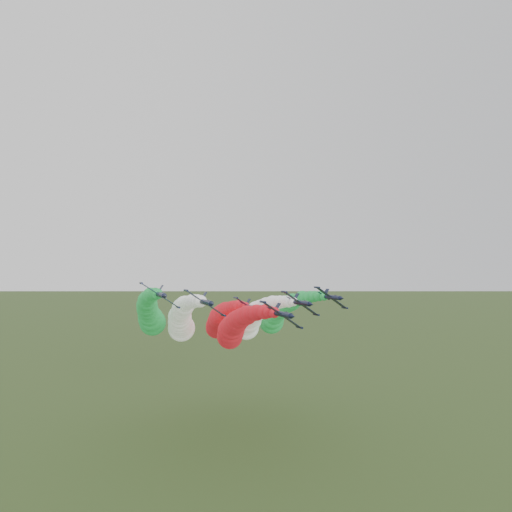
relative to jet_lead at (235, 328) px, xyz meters
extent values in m
plane|color=#49602A|center=(3.10, -37.28, -31.23)|extent=(3000.00, 3000.00, 0.00)
cylinder|color=black|center=(-4.49, -39.59, 7.12)|extent=(1.40, 8.29, 1.40)
cone|color=black|center=(-4.49, -44.47, 7.12)|extent=(1.28, 1.66, 1.28)
cone|color=black|center=(-4.49, -35.08, 7.12)|extent=(1.28, 0.83, 1.28)
ellipsoid|color=black|center=(-4.29, -41.43, 7.43)|extent=(0.93, 1.73, 0.88)
cube|color=black|center=(-4.57, -39.77, 7.01)|extent=(7.41, 1.75, 5.00)
cylinder|color=black|center=(-8.24, -39.77, 9.46)|extent=(0.56, 2.39, 0.56)
cylinder|color=black|center=(-0.89, -39.77, 4.55)|extent=(0.56, 2.39, 0.56)
cube|color=black|center=(-3.90, -36.09, 8.00)|extent=(1.28, 1.38, 1.83)
cube|color=black|center=(-4.41, -36.09, 7.24)|extent=(2.96, 1.01, 2.02)
sphere|color=red|center=(-4.49, -36.37, 7.12)|extent=(2.10, 2.10, 2.10)
sphere|color=red|center=(-4.47, -33.88, 7.03)|extent=(2.44, 2.44, 2.44)
sphere|color=red|center=(-4.41, -31.39, 6.84)|extent=(2.98, 2.98, 2.98)
sphere|color=red|center=(-4.32, -28.90, 6.59)|extent=(2.92, 2.92, 2.92)
sphere|color=red|center=(-4.18, -26.41, 6.27)|extent=(3.42, 3.42, 3.42)
sphere|color=red|center=(-4.01, -23.93, 5.91)|extent=(3.21, 3.21, 3.21)
sphere|color=red|center=(-3.80, -21.44, 5.49)|extent=(3.79, 3.79, 3.79)
sphere|color=red|center=(-3.56, -18.95, 5.04)|extent=(4.39, 4.39, 4.39)
sphere|color=red|center=(-3.27, -16.46, 4.54)|extent=(4.00, 4.00, 4.00)
sphere|color=red|center=(-2.95, -13.98, 4.01)|extent=(4.69, 4.69, 4.69)
sphere|color=red|center=(-2.58, -11.49, 3.44)|extent=(4.65, 4.65, 4.65)
sphere|color=red|center=(-2.18, -9.00, 2.83)|extent=(5.27, 5.27, 5.27)
sphere|color=red|center=(-1.74, -6.51, 2.19)|extent=(5.65, 5.65, 5.65)
sphere|color=red|center=(-1.27, -4.02, 1.51)|extent=(5.62, 5.62, 5.62)
sphere|color=red|center=(-0.75, -1.54, 0.81)|extent=(5.62, 5.62, 5.62)
sphere|color=red|center=(-0.20, 0.95, 0.07)|extent=(6.65, 6.65, 6.65)
sphere|color=red|center=(0.39, 3.44, -0.70)|extent=(5.90, 5.90, 5.90)
sphere|color=red|center=(1.02, 5.93, -1.49)|extent=(7.36, 7.36, 7.36)
sphere|color=red|center=(1.69, 8.41, -2.32)|extent=(6.10, 6.10, 6.10)
sphere|color=red|center=(2.39, 10.90, -3.17)|extent=(7.15, 7.15, 7.15)
sphere|color=red|center=(3.14, 13.39, -4.05)|extent=(7.42, 7.42, 7.42)
cylinder|color=black|center=(-16.70, -31.32, 9.06)|extent=(1.40, 8.29, 1.40)
cone|color=black|center=(-16.70, -36.20, 9.06)|extent=(1.28, 1.66, 1.28)
cone|color=black|center=(-16.70, -26.81, 9.06)|extent=(1.28, 0.83, 1.28)
ellipsoid|color=black|center=(-16.50, -33.16, 9.36)|extent=(0.93, 1.73, 0.88)
cube|color=black|center=(-16.78, -31.50, 8.94)|extent=(7.41, 1.75, 5.00)
cylinder|color=black|center=(-20.46, -31.50, 11.40)|extent=(0.56, 2.39, 0.56)
cylinder|color=black|center=(-13.10, -31.50, 6.49)|extent=(0.56, 2.39, 0.56)
cube|color=black|center=(-16.11, -27.82, 9.94)|extent=(1.28, 1.38, 1.83)
cube|color=black|center=(-16.63, -27.82, 9.17)|extent=(2.96, 1.01, 2.02)
sphere|color=white|center=(-16.70, -28.10, 9.06)|extent=(2.44, 2.44, 2.44)
sphere|color=white|center=(-16.68, -25.61, 8.96)|extent=(2.64, 2.64, 2.64)
sphere|color=white|center=(-16.63, -23.12, 8.78)|extent=(2.83, 2.83, 2.83)
sphere|color=white|center=(-16.53, -20.63, 8.52)|extent=(3.11, 3.11, 3.11)
sphere|color=white|center=(-16.40, -18.15, 8.21)|extent=(3.04, 3.04, 3.04)
sphere|color=white|center=(-16.23, -15.66, 7.84)|extent=(3.11, 3.11, 3.11)
sphere|color=white|center=(-16.02, -13.17, 7.43)|extent=(3.41, 3.41, 3.41)
sphere|color=white|center=(-15.77, -10.68, 6.97)|extent=(4.50, 4.50, 4.50)
sphere|color=white|center=(-15.48, -8.19, 6.48)|extent=(4.53, 4.53, 4.53)
sphere|color=white|center=(-15.16, -5.71, 5.94)|extent=(5.03, 5.03, 5.03)
sphere|color=white|center=(-14.79, -3.22, 5.37)|extent=(4.21, 4.21, 4.21)
sphere|color=white|center=(-14.39, -0.73, 4.76)|extent=(4.87, 4.87, 4.87)
sphere|color=white|center=(-13.96, 1.76, 4.12)|extent=(4.80, 4.80, 4.80)
sphere|color=white|center=(-13.48, 4.24, 3.45)|extent=(5.33, 5.33, 5.33)
sphere|color=white|center=(-12.96, 6.73, 2.74)|extent=(6.18, 6.18, 6.18)
sphere|color=white|center=(-12.41, 9.22, 2.00)|extent=(5.54, 5.54, 5.54)
sphere|color=white|center=(-11.82, 11.71, 1.24)|extent=(6.41, 6.41, 6.41)
sphere|color=white|center=(-11.19, 14.20, 0.44)|extent=(6.75, 6.75, 6.75)
sphere|color=white|center=(-10.52, 16.68, -0.38)|extent=(6.81, 6.81, 6.81)
sphere|color=white|center=(-9.82, 19.17, -1.24)|extent=(6.94, 6.94, 6.94)
sphere|color=white|center=(-9.07, 21.66, -2.12)|extent=(7.91, 7.91, 7.91)
cylinder|color=black|center=(4.02, -30.32, 8.37)|extent=(1.40, 8.29, 1.40)
cone|color=black|center=(4.02, -35.20, 8.37)|extent=(1.28, 1.66, 1.28)
cone|color=black|center=(4.02, -25.80, 8.37)|extent=(1.28, 0.83, 1.28)
ellipsoid|color=black|center=(4.22, -32.16, 8.68)|extent=(0.93, 1.73, 0.88)
cube|color=black|center=(3.94, -30.50, 8.26)|extent=(7.41, 1.75, 5.00)
cylinder|color=black|center=(0.27, -30.50, 10.71)|extent=(0.56, 2.39, 0.56)
cylinder|color=black|center=(7.62, -30.50, 5.80)|extent=(0.56, 2.39, 0.56)
cube|color=black|center=(4.61, -26.82, 9.25)|extent=(1.28, 1.38, 1.83)
cube|color=black|center=(4.10, -26.82, 8.49)|extent=(2.96, 1.01, 2.02)
sphere|color=white|center=(4.02, -27.09, 8.37)|extent=(1.92, 1.92, 1.92)
sphere|color=white|center=(4.04, -24.60, 8.28)|extent=(2.62, 2.62, 2.62)
sphere|color=white|center=(4.10, -22.12, 8.09)|extent=(2.68, 2.68, 2.68)
sphere|color=white|center=(4.19, -19.63, 7.84)|extent=(2.98, 2.98, 2.98)
sphere|color=white|center=(4.32, -17.14, 7.52)|extent=(3.22, 3.22, 3.22)
sphere|color=white|center=(4.50, -14.65, 7.16)|extent=(3.79, 3.79, 3.79)
sphere|color=white|center=(4.71, -12.17, 6.75)|extent=(3.63, 3.63, 3.63)
sphere|color=white|center=(4.95, -9.68, 6.29)|extent=(4.11, 4.11, 4.11)
sphere|color=white|center=(5.24, -7.19, 5.79)|extent=(3.81, 3.81, 3.81)
sphere|color=white|center=(5.56, -4.70, 5.26)|extent=(4.50, 4.50, 4.50)
sphere|color=white|center=(5.93, -2.21, 4.69)|extent=(4.32, 4.32, 4.32)
sphere|color=white|center=(6.33, 0.27, 4.08)|extent=(5.38, 5.38, 5.38)
sphere|color=white|center=(6.77, 2.76, 3.44)|extent=(5.44, 5.44, 5.44)
sphere|color=white|center=(7.24, 5.25, 2.76)|extent=(5.69, 5.69, 5.69)
sphere|color=white|center=(7.76, 7.74, 2.06)|extent=(6.09, 6.09, 6.09)
sphere|color=white|center=(8.31, 10.22, 1.32)|extent=(6.19, 6.19, 6.19)
sphere|color=white|center=(8.90, 12.71, 0.55)|extent=(7.18, 7.18, 7.18)
sphere|color=white|center=(9.53, 15.20, -0.24)|extent=(6.85, 6.85, 6.85)
sphere|color=white|center=(10.20, 17.69, -1.07)|extent=(6.19, 6.19, 6.19)
sphere|color=white|center=(10.90, 20.18, -1.92)|extent=(6.38, 6.38, 6.38)
sphere|color=white|center=(11.65, 22.66, -2.80)|extent=(7.95, 7.95, 7.95)
cylinder|color=black|center=(-23.95, -24.27, 10.29)|extent=(1.40, 8.29, 1.40)
cone|color=black|center=(-23.95, -29.15, 10.29)|extent=(1.28, 1.66, 1.28)
cone|color=black|center=(-23.95, -19.76, 10.29)|extent=(1.28, 0.83, 1.28)
ellipsoid|color=black|center=(-23.75, -26.11, 10.60)|extent=(0.93, 1.73, 0.88)
cube|color=black|center=(-24.03, -24.45, 10.17)|extent=(7.41, 1.75, 5.00)
cylinder|color=black|center=(-27.71, -24.45, 12.63)|extent=(0.56, 2.39, 0.56)
cylinder|color=black|center=(-20.36, -24.45, 7.72)|extent=(0.56, 2.39, 0.56)
cube|color=black|center=(-23.37, -20.77, 11.17)|extent=(1.28, 1.38, 1.83)
cube|color=black|center=(-23.88, -20.77, 10.40)|extent=(2.96, 1.01, 2.02)
sphere|color=green|center=(-23.95, -21.05, 10.29)|extent=(2.32, 2.32, 2.32)
sphere|color=green|center=(-23.94, -18.56, 10.20)|extent=(2.60, 2.60, 2.60)
sphere|color=green|center=(-23.88, -16.07, 10.01)|extent=(2.57, 2.57, 2.57)
sphere|color=green|center=(-23.78, -13.58, 9.75)|extent=(2.80, 2.80, 2.80)
sphere|color=green|center=(-23.65, -11.09, 9.44)|extent=(3.56, 3.56, 3.56)
sphere|color=green|center=(-23.48, -8.61, 9.07)|extent=(3.48, 3.48, 3.48)
sphere|color=green|center=(-23.27, -6.12, 8.66)|extent=(3.50, 3.50, 3.50)
sphere|color=green|center=(-23.02, -3.63, 8.21)|extent=(3.82, 3.82, 3.82)
sphere|color=green|center=(-22.73, -1.14, 7.71)|extent=(4.72, 4.72, 4.72)
sphere|color=green|center=(-22.41, 1.34, 7.17)|extent=(4.50, 4.50, 4.50)
sphere|color=green|center=(-22.05, 3.83, 6.60)|extent=(4.73, 4.73, 4.73)
sphere|color=green|center=(-21.65, 6.32, 5.99)|extent=(5.43, 5.43, 5.43)
sphere|color=green|center=(-21.21, 8.81, 5.35)|extent=(5.09, 5.09, 5.09)
sphere|color=green|center=(-20.73, 11.30, 4.68)|extent=(5.72, 5.72, 5.72)
sphere|color=green|center=(-20.22, 13.78, 3.97)|extent=(5.14, 5.14, 5.14)
sphere|color=green|center=(-19.66, 16.27, 3.24)|extent=(5.46, 5.46, 5.46)
sphere|color=green|center=(-19.07, 18.76, 2.47)|extent=(6.34, 6.34, 6.34)
sphere|color=green|center=(-18.44, 21.25, 1.67)|extent=(5.87, 5.87, 5.87)
sphere|color=green|center=(-17.78, 23.73, 0.85)|extent=(7.35, 7.35, 7.35)
sphere|color=green|center=(-17.07, 26.22, -0.01)|extent=(7.04, 7.04, 7.04)
sphere|color=green|center=(-16.33, 28.71, -0.89)|extent=(7.97, 7.97, 7.97)
cylinder|color=black|center=(16.04, -22.02, 8.83)|extent=(1.40, 8.29, 1.40)
cone|color=black|center=(16.04, -26.90, 8.83)|extent=(1.28, 1.66, 1.28)
cone|color=black|center=(16.04, -17.51, 8.83)|extent=(1.28, 0.83, 1.28)
ellipsoid|color=black|center=(16.25, -23.87, 9.13)|extent=(0.93, 1.73, 0.88)
cube|color=black|center=(15.97, -22.21, 8.71)|extent=(7.41, 1.75, 5.00)
cylinder|color=black|center=(12.29, -22.21, 11.17)|extent=(0.56, 2.39, 0.56)
cylinder|color=black|center=(19.64, -22.21, 6.26)|extent=(0.56, 2.39, 0.56)
cube|color=black|center=(16.63, -18.52, 9.71)|extent=(1.28, 1.38, 1.83)
cube|color=black|center=(16.12, -18.52, 8.94)|extent=(2.96, 1.01, 2.02)
sphere|color=green|center=(16.04, -18.80, 8.83)|extent=(2.04, 2.04, 2.04)
sphere|color=green|center=(16.06, -16.31, 8.74)|extent=(2.44, 2.44, 2.44)
sphere|color=green|center=(16.12, -13.83, 8.55)|extent=(2.76, 2.76, 2.76)
sphere|color=green|center=(16.22, -11.34, 8.29)|extent=(3.05, 3.05, 3.05)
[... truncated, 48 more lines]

